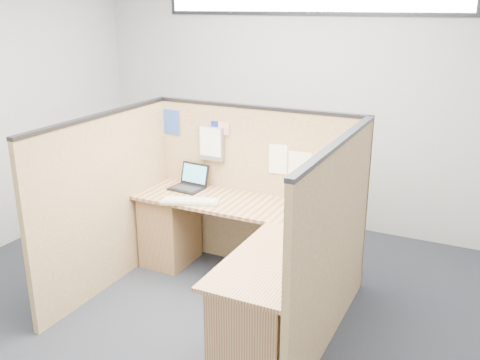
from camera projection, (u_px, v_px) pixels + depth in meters
The scene contains 13 objects.
floor at pixel (204, 314), 4.31m from camera, with size 5.00×5.00×0.00m, color black.
wall_back at pixel (305, 99), 5.78m from camera, with size 5.00×5.00×0.00m, color #A8ABAD.
cubicle_partitions at pixel (228, 208), 4.43m from camera, with size 2.06×1.83×1.53m.
l_desk at pixel (240, 260), 4.35m from camera, with size 1.95×1.75×0.73m.
laptop at pixel (190, 182), 5.01m from camera, with size 0.32×0.31×0.22m.
keyboard at pixel (190, 201), 4.64m from camera, with size 0.52×0.32×0.03m.
mouse at pixel (309, 222), 4.18m from camera, with size 0.11×0.07×0.05m, color #B3B3B7.
hand_forearm at pixel (305, 227), 4.05m from camera, with size 0.11×0.40×0.08m.
blue_poster at pixel (172, 122), 5.09m from camera, with size 0.18×0.00×0.24m, color #234AA1.
american_flag at pixel (218, 129), 4.87m from camera, with size 0.19×0.01×0.32m.
file_holder at pixel (211, 143), 4.93m from camera, with size 0.25×0.05×0.32m.
paper_left at pixel (300, 167), 4.63m from camera, with size 0.21×0.00×0.27m, color white.
paper_right at pixel (280, 159), 4.69m from camera, with size 0.21×0.00×0.26m, color white.
Camera 1 is at (1.92, -3.23, 2.38)m, focal length 40.00 mm.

